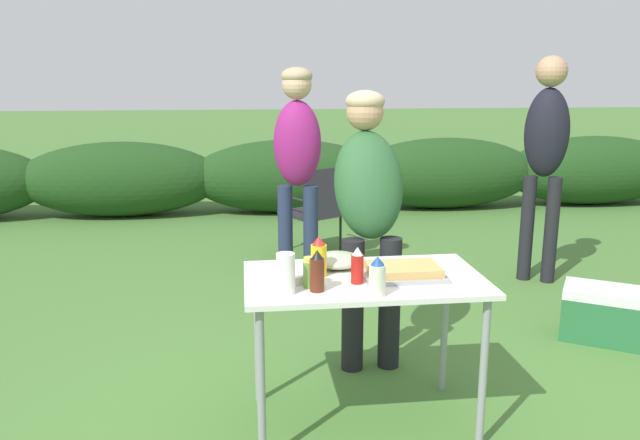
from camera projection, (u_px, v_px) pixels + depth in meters
The scene contains 17 objects.
ground_plane at pixel (362, 421), 3.04m from camera, with size 60.00×60.00×0.00m, color #477533.
shrub_hedge at pixel (288, 176), 7.68m from camera, with size 14.40×0.90×0.89m.
folding_table at pixel (364, 293), 2.89m from camera, with size 1.10×0.64×0.74m.
food_tray at pixel (403, 272), 2.87m from camera, with size 0.37×0.25×0.06m.
plate_stack at pixel (284, 275), 2.83m from camera, with size 0.24×0.24×0.04m, color white.
mixing_bowl at pixel (337, 260), 3.02m from camera, with size 0.24×0.24×0.07m, color #ADBC99.
paper_cup_stack at pixel (286, 274), 2.64m from camera, with size 0.08×0.08×0.18m, color white.
relish_jar at pixel (309, 273), 2.72m from camera, with size 0.06×0.06×0.14m.
bbq_sauce_bottle at pixel (317, 272), 2.66m from camera, with size 0.06×0.06×0.18m.
mustard_bottle at pixel (319, 257), 2.87m from camera, with size 0.07×0.07×0.19m.
ketchup_bottle at pixel (357, 266), 2.77m from camera, with size 0.06×0.06×0.17m.
mayo_bottle at pixel (377, 277), 2.61m from camera, with size 0.07×0.07×0.17m.
standing_person_in_gray_fleece at pixel (369, 200), 3.50m from camera, with size 0.41×0.50×1.57m.
standing_person_with_beanie at pixel (297, 153), 4.78m from camera, with size 0.41×0.33×1.71m.
standing_person_in_navy_coat at pixel (546, 146), 4.90m from camera, with size 0.42×0.38×1.80m.
camp_chair_green_behind_table at pixel (318, 206), 5.78m from camera, with size 0.70×0.74×0.83m.
cooler_box at pixel (603, 314), 3.96m from camera, with size 0.58×0.53×0.34m.
Camera 1 is at (-0.54, -2.70, 1.64)m, focal length 35.00 mm.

